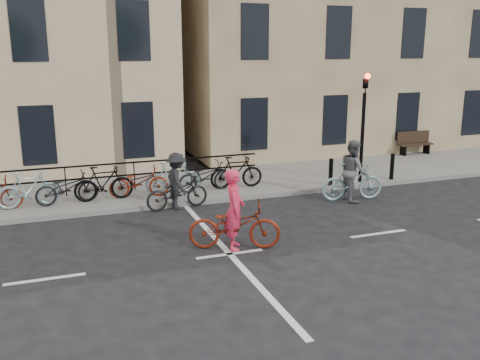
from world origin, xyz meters
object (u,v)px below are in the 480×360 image
object	(u,v)px
traffic_light	(364,114)
cyclist_pink	(234,221)
bench	(414,142)
cyclist_dark	(177,187)
cyclist_grey	(353,176)

from	to	relation	value
traffic_light	cyclist_pink	size ratio (longest dim) A/B	1.71
bench	cyclist_dark	xyz separation A→B (m)	(-11.28, -3.83, -0.02)
cyclist_pink	cyclist_grey	bearing A→B (deg)	-42.08
traffic_light	cyclist_pink	xyz separation A→B (m)	(-5.97, -4.01, -1.79)
cyclist_pink	cyclist_dark	bearing A→B (deg)	27.73
bench	cyclist_grey	size ratio (longest dim) A/B	0.79
cyclist_pink	cyclist_dark	world-z (taller)	cyclist_pink
bench	cyclist_dark	bearing A→B (deg)	-161.24
cyclist_grey	traffic_light	bearing A→B (deg)	-30.63
bench	cyclist_grey	bearing A→B (deg)	-141.20
traffic_light	cyclist_pink	world-z (taller)	traffic_light
bench	cyclist_dark	distance (m)	11.92
traffic_light	cyclist_grey	distance (m)	2.52
cyclist_pink	cyclist_dark	xyz separation A→B (m)	(-0.52, 3.57, -0.01)
traffic_light	cyclist_grey	size ratio (longest dim) A/B	1.94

